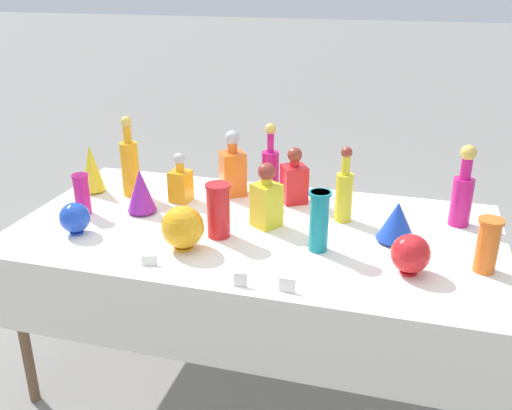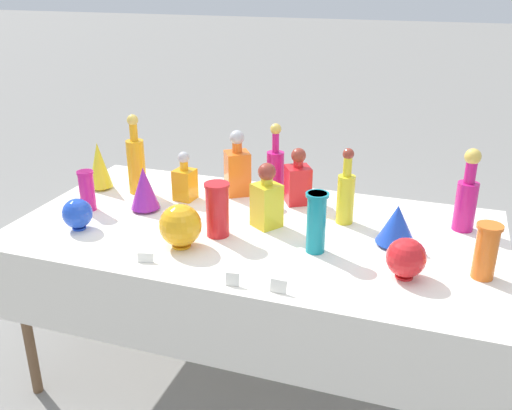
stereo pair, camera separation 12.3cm
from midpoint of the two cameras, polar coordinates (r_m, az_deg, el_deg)
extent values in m
plane|color=gray|center=(2.77, 1.33, -16.66)|extent=(40.00, 40.00, 0.00)
cube|color=white|center=(2.37, 1.49, -2.58)|extent=(1.98, 1.03, 0.03)
cube|color=white|center=(2.02, -3.12, -12.25)|extent=(1.98, 0.01, 0.31)
cylinder|color=brown|center=(2.63, -20.77, -10.91)|extent=(0.04, 0.04, 0.73)
cylinder|color=brown|center=(3.22, -11.61, -3.47)|extent=(0.04, 0.04, 0.73)
cylinder|color=brown|center=(2.84, 21.71, -8.44)|extent=(0.04, 0.04, 0.73)
cylinder|color=orange|center=(2.74, -10.60, 3.77)|extent=(0.08, 0.08, 0.26)
cylinder|color=orange|center=(2.69, -10.86, 7.17)|extent=(0.04, 0.04, 0.08)
sphere|color=gold|center=(2.68, -10.95, 8.33)|extent=(0.05, 0.05, 0.05)
cylinder|color=yellow|center=(2.41, 10.39, 0.53)|extent=(0.07, 0.07, 0.21)
cylinder|color=yellow|center=(2.36, 10.63, 3.78)|extent=(0.04, 0.04, 0.08)
sphere|color=maroon|center=(2.34, 10.73, 5.03)|extent=(0.05, 0.05, 0.05)
cylinder|color=#C61972|center=(2.71, 3.24, 3.29)|extent=(0.08, 0.08, 0.20)
cylinder|color=#C61972|center=(2.67, 3.31, 6.26)|extent=(0.03, 0.03, 0.10)
sphere|color=gold|center=(2.65, 3.34, 7.59)|extent=(0.05, 0.05, 0.05)
cylinder|color=#C61972|center=(2.48, 21.55, -0.15)|extent=(0.09, 0.09, 0.20)
cylinder|color=#C61972|center=(2.43, 22.04, 3.05)|extent=(0.04, 0.04, 0.09)
sphere|color=gold|center=(2.41, 22.26, 4.49)|extent=(0.06, 0.06, 0.06)
cube|color=red|center=(2.59, 5.56, 2.00)|extent=(0.14, 0.14, 0.17)
cylinder|color=red|center=(2.56, 5.64, 4.16)|extent=(0.04, 0.04, 0.03)
sphere|color=maroon|center=(2.55, 5.67, 4.95)|extent=(0.07, 0.07, 0.07)
cube|color=orange|center=(2.64, -5.79, 2.03)|extent=(0.10, 0.10, 0.14)
cylinder|color=orange|center=(2.61, -5.87, 3.95)|extent=(0.04, 0.04, 0.04)
sphere|color=#B2B2B7|center=(2.60, -5.90, 4.75)|extent=(0.05, 0.05, 0.05)
cube|color=orange|center=(2.68, -0.55, 3.19)|extent=(0.15, 0.15, 0.21)
cylinder|color=orange|center=(2.64, -0.56, 5.82)|extent=(0.05, 0.05, 0.05)
sphere|color=#B2B2B7|center=(2.63, -0.56, 6.77)|extent=(0.07, 0.07, 0.07)
cube|color=yellow|center=(2.34, 2.58, -0.06)|extent=(0.14, 0.14, 0.18)
cylinder|color=yellow|center=(2.30, 2.63, 2.42)|extent=(0.05, 0.05, 0.03)
sphere|color=maroon|center=(2.29, 2.64, 3.32)|extent=(0.07, 0.07, 0.07)
cylinder|color=red|center=(2.25, -2.32, -0.49)|extent=(0.09, 0.09, 0.22)
cylinder|color=red|center=(2.21, -2.36, 2.00)|extent=(0.10, 0.10, 0.01)
cylinder|color=#C61972|center=(2.59, -15.24, 1.38)|extent=(0.07, 0.07, 0.18)
cylinder|color=#C61972|center=(2.56, -15.43, 3.14)|extent=(0.07, 0.07, 0.01)
cylinder|color=teal|center=(2.14, 7.69, -1.79)|extent=(0.07, 0.07, 0.24)
cylinder|color=teal|center=(2.09, 7.85, 1.01)|extent=(0.09, 0.09, 0.01)
cylinder|color=orange|center=(2.13, 23.57, -4.30)|extent=(0.08, 0.08, 0.20)
cylinder|color=orange|center=(2.09, 23.97, -2.00)|extent=(0.09, 0.09, 0.01)
cylinder|color=blue|center=(2.30, 15.22, -3.72)|extent=(0.08, 0.08, 0.01)
cone|color=blue|center=(2.26, 15.43, -1.86)|extent=(0.15, 0.15, 0.15)
cylinder|color=yellow|center=(2.86, -14.01, 1.73)|extent=(0.07, 0.07, 0.01)
cone|color=yellow|center=(2.83, -14.23, 3.92)|extent=(0.11, 0.11, 0.22)
cylinder|color=purple|center=(2.57, -9.61, -0.36)|extent=(0.07, 0.07, 0.01)
cone|color=purple|center=(2.53, -9.75, 1.71)|extent=(0.13, 0.13, 0.19)
cylinder|color=orange|center=(2.22, -5.88, -4.06)|extent=(0.07, 0.07, 0.01)
sphere|color=orange|center=(2.18, -5.97, -2.04)|extent=(0.16, 0.16, 0.16)
cylinder|color=blue|center=(2.44, -15.89, -2.23)|extent=(0.06, 0.06, 0.01)
sphere|color=blue|center=(2.42, -16.05, -0.82)|extent=(0.12, 0.12, 0.12)
cylinder|color=red|center=(2.08, 16.25, -6.88)|extent=(0.06, 0.06, 0.01)
sphere|color=red|center=(2.04, 16.47, -5.09)|extent=(0.14, 0.14, 0.14)
cube|color=white|center=(2.11, -9.35, -5.24)|extent=(0.06, 0.03, 0.04)
cube|color=white|center=(1.90, 4.14, -8.13)|extent=(0.06, 0.02, 0.05)
cube|color=white|center=(1.94, -0.53, -7.47)|extent=(0.05, 0.02, 0.05)
cube|color=tan|center=(3.57, 6.70, -3.71)|extent=(0.45, 0.45, 0.36)
cube|color=tan|center=(3.59, 7.30, 0.31)|extent=(0.37, 0.10, 0.09)
camera|label=1|loc=(0.06, -88.48, 0.63)|focal=40.00mm
camera|label=2|loc=(0.06, 91.52, -0.63)|focal=40.00mm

